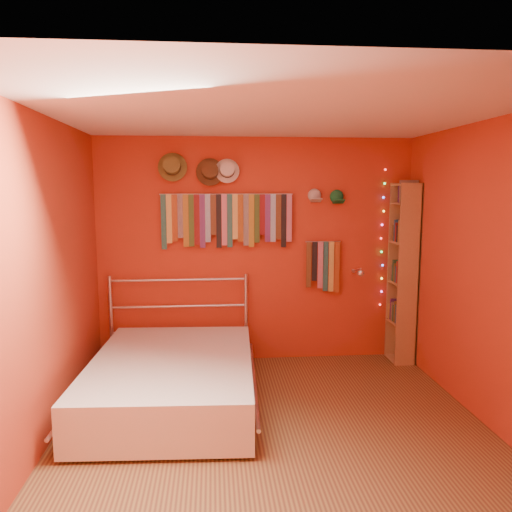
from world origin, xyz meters
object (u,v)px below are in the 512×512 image
object	(u,v)px
tie_rack	(227,218)
bookshelf	(406,272)
reading_lamp	(360,273)
bed	(173,379)

from	to	relation	value
tie_rack	bookshelf	xyz separation A→B (m)	(1.99, -0.15, -0.60)
reading_lamp	tie_rack	bearing A→B (deg)	172.46
bookshelf	bed	bearing A→B (deg)	-159.78
bookshelf	tie_rack	bearing A→B (deg)	175.55
bookshelf	bed	xyz separation A→B (m)	(-2.52, -0.93, -0.79)
reading_lamp	bookshelf	world-z (taller)	bookshelf
tie_rack	bookshelf	world-z (taller)	bookshelf
reading_lamp	bed	world-z (taller)	reading_lamp
reading_lamp	bookshelf	bearing A→B (deg)	3.85
tie_rack	bed	world-z (taller)	tie_rack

